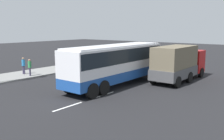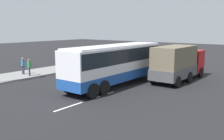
# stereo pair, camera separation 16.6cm
# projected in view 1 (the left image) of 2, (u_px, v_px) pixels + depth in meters

# --- Properties ---
(ground_plane) EXTENTS (120.00, 120.00, 0.00)m
(ground_plane) POSITION_uv_depth(u_px,v_px,m) (97.00, 86.00, 21.11)
(ground_plane) COLOR black
(sidewalk_curb) EXTENTS (80.00, 4.00, 0.15)m
(sidewalk_curb) POSITION_uv_depth(u_px,v_px,m) (32.00, 73.00, 26.63)
(sidewalk_curb) COLOR gray
(sidewalk_curb) RESTS_ON ground_plane
(lane_centreline) EXTENTS (36.24, 0.16, 0.01)m
(lane_centreline) POSITION_uv_depth(u_px,v_px,m) (119.00, 90.00, 19.94)
(lane_centreline) COLOR white
(lane_centreline) RESTS_ON ground_plane
(coach_bus) EXTENTS (11.01, 2.66, 3.42)m
(coach_bus) POSITION_uv_depth(u_px,v_px,m) (116.00, 61.00, 21.20)
(coach_bus) COLOR #1E4C9E
(coach_bus) RESTS_ON ground_plane
(cargo_truck) EXTENTS (7.33, 2.54, 3.23)m
(cargo_truck) POSITION_uv_depth(u_px,v_px,m) (179.00, 62.00, 23.03)
(cargo_truck) COLOR red
(cargo_truck) RESTS_ON ground_plane
(pedestrian_near_curb) EXTENTS (0.32, 0.32, 1.71)m
(pedestrian_near_curb) POSITION_uv_depth(u_px,v_px,m) (23.00, 64.00, 25.70)
(pedestrian_near_curb) COLOR #38334C
(pedestrian_near_curb) RESTS_ON sidewalk_curb
(pedestrian_at_crossing) EXTENTS (0.32, 0.32, 1.65)m
(pedestrian_at_crossing) POSITION_uv_depth(u_px,v_px,m) (30.00, 66.00, 24.85)
(pedestrian_at_crossing) COLOR #38334C
(pedestrian_at_crossing) RESTS_ON sidewalk_curb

